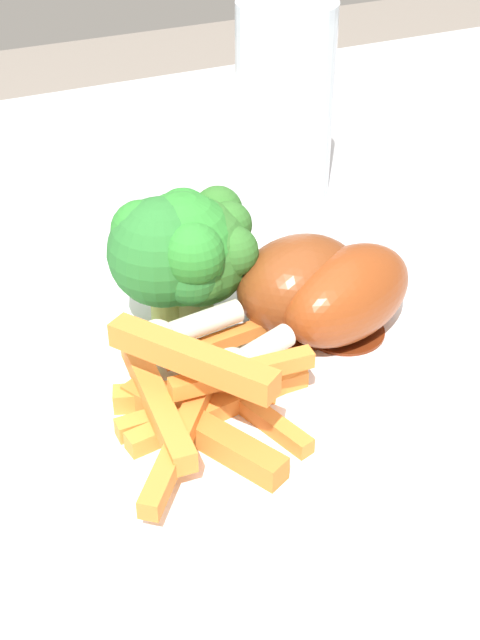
# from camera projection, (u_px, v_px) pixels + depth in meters

# --- Properties ---
(dining_table) EXTENTS (1.26, 0.84, 0.72)m
(dining_table) POSITION_uv_depth(u_px,v_px,m) (146.00, 476.00, 0.50)
(dining_table) COLOR #B7B7BC
(dining_table) RESTS_ON ground_plane
(dinner_plate) EXTENTS (0.25, 0.25, 0.01)m
(dinner_plate) POSITION_uv_depth(u_px,v_px,m) (240.00, 361.00, 0.43)
(dinner_plate) COLOR white
(dinner_plate) RESTS_ON dining_table
(broccoli_floret_front) EXTENTS (0.06, 0.06, 0.07)m
(broccoli_floret_front) POSITION_uv_depth(u_px,v_px,m) (168.00, 255.00, 0.42)
(broccoli_floret_front) COLOR #92A54C
(broccoli_floret_front) RESTS_ON dinner_plate
(broccoli_floret_middle) EXTENTS (0.07, 0.07, 0.07)m
(broccoli_floret_middle) POSITION_uv_depth(u_px,v_px,m) (186.00, 247.00, 0.42)
(broccoli_floret_middle) COLOR #92A15A
(broccoli_floret_middle) RESTS_ON dinner_plate
(broccoli_floret_back) EXTENTS (0.06, 0.06, 0.07)m
(broccoli_floret_back) POSITION_uv_depth(u_px,v_px,m) (202.00, 249.00, 0.43)
(broccoli_floret_back) COLOR #78A64F
(broccoli_floret_back) RESTS_ON dinner_plate
(carrot_fries_pile) EXTENTS (0.11, 0.12, 0.05)m
(carrot_fries_pile) POSITION_uv_depth(u_px,v_px,m) (203.00, 397.00, 0.38)
(carrot_fries_pile) COLOR orange
(carrot_fries_pile) RESTS_ON dinner_plate
(chicken_drumstick_near) EXTENTS (0.14, 0.07, 0.05)m
(chicken_drumstick_near) POSITION_uv_depth(u_px,v_px,m) (341.00, 299.00, 0.43)
(chicken_drumstick_near) COLOR #5D210D
(chicken_drumstick_near) RESTS_ON dinner_plate
(chicken_drumstick_far) EXTENTS (0.13, 0.06, 0.05)m
(chicken_drumstick_far) POSITION_uv_depth(u_px,v_px,m) (293.00, 288.00, 0.43)
(chicken_drumstick_far) COLOR #54210E
(chicken_drumstick_far) RESTS_ON dinner_plate
(water_glass) EXTENTS (0.07, 0.07, 0.13)m
(water_glass) POSITION_uv_depth(u_px,v_px,m) (284.00, 101.00, 0.58)
(water_glass) COLOR silver
(water_glass) RESTS_ON dining_table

